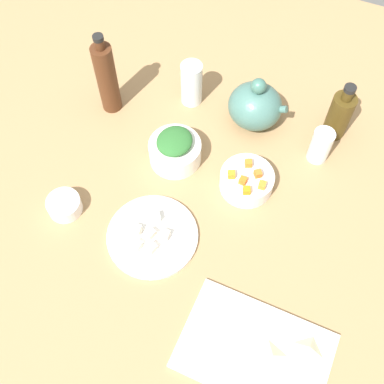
{
  "coord_description": "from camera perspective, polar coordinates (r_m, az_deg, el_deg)",
  "views": [
    {
      "loc": [
        23.81,
        -57.21,
        115.46
      ],
      "look_at": [
        0.0,
        0.0,
        8.0
      ],
      "focal_mm": 45.78,
      "sensor_mm": 36.0,
      "label": 1
    }
  ],
  "objects": [
    {
      "name": "tofu_cube_0",
      "position": [
        1.24,
        -4.24,
        -2.92
      ],
      "size": [
        3.09,
        3.09,
        2.2
      ],
      "primitive_type": "cube",
      "rotation": [
        0.0,
        0.0,
        0.67
      ],
      "color": "white",
      "rests_on": "plate_tofu"
    },
    {
      "name": "tofu_cube_2",
      "position": [
        1.23,
        -6.46,
        -4.38
      ],
      "size": [
        2.38,
        2.38,
        2.2
      ],
      "primitive_type": "cube",
      "rotation": [
        0.0,
        0.0,
        0.09
      ],
      "color": "white",
      "rests_on": "plate_tofu"
    },
    {
      "name": "tofu_cube_4",
      "position": [
        1.22,
        -3.19,
        -5.0
      ],
      "size": [
        2.25,
        2.25,
        2.2
      ],
      "primitive_type": "cube",
      "rotation": [
        0.0,
        0.0,
        0.02
      ],
      "color": "#F7E6CF",
      "rests_on": "plate_tofu"
    },
    {
      "name": "tofu_cube_1",
      "position": [
        1.21,
        -6.46,
        -6.2
      ],
      "size": [
        2.56,
        2.56,
        2.2
      ],
      "primitive_type": "cube",
      "rotation": [
        0.0,
        0.0,
        2.96
      ],
      "color": "silver",
      "rests_on": "plate_tofu"
    },
    {
      "name": "teapot",
      "position": [
        1.39,
        7.39,
        9.94
      ],
      "size": [
        16.72,
        14.47,
        16.68
      ],
      "color": "#457168",
      "rests_on": "tabletop"
    },
    {
      "name": "drinking_glass_0",
      "position": [
        1.43,
        -0.05,
        12.51
      ],
      "size": [
        6.17,
        6.17,
        13.88
      ],
      "primitive_type": "cylinder",
      "color": "white",
      "rests_on": "tabletop"
    },
    {
      "name": "carrot_cube_2",
      "position": [
        1.25,
        8.18,
        0.8
      ],
      "size": [
        1.95,
        1.95,
        1.8
      ],
      "primitive_type": "cube",
      "rotation": [
        0.0,
        0.0,
        0.09
      ],
      "color": "orange",
      "rests_on": "bowl_carrots"
    },
    {
      "name": "bottle_0",
      "position": [
        1.41,
        16.81,
        8.62
      ],
      "size": [
        6.37,
        6.37,
        18.73
      ],
      "color": "#463512",
      "rests_on": "tabletop"
    },
    {
      "name": "plate_tofu",
      "position": [
        1.24,
        -4.63,
        -5.15
      ],
      "size": [
        22.96,
        22.96,
        1.2
      ],
      "primitive_type": "cylinder",
      "color": "white",
      "rests_on": "tabletop"
    },
    {
      "name": "chopped_greens_mound",
      "position": [
        1.29,
        -2.05,
        5.94
      ],
      "size": [
        10.51,
        11.22,
        3.27
      ],
      "primitive_type": "ellipsoid",
      "rotation": [
        0.0,
        0.0,
        1.44
      ],
      "color": "#2C662C",
      "rests_on": "bowl_greens"
    },
    {
      "name": "tofu_cube_5",
      "position": [
        1.22,
        -4.89,
        -4.81
      ],
      "size": [
        2.79,
        2.79,
        2.2
      ],
      "primitive_type": "cube",
      "rotation": [
        0.0,
        0.0,
        2.81
      ],
      "color": "#F9DFCC",
      "rests_on": "plate_tofu"
    },
    {
      "name": "carrot_cube_0",
      "position": [
        1.28,
        6.6,
        3.35
      ],
      "size": [
        2.38,
        2.38,
        1.8
      ],
      "primitive_type": "cube",
      "rotation": [
        0.0,
        0.0,
        0.43
      ],
      "color": "orange",
      "rests_on": "bowl_carrots"
    },
    {
      "name": "bowl_carrots",
      "position": [
        1.29,
        6.38,
        1.3
      ],
      "size": [
        14.2,
        14.2,
        5.09
      ],
      "primitive_type": "cylinder",
      "color": "white",
      "rests_on": "tabletop"
    },
    {
      "name": "drinking_glass_1",
      "position": [
        1.36,
        14.75,
        5.25
      ],
      "size": [
        5.66,
        5.66,
        10.47
      ],
      "primitive_type": "cylinder",
      "color": "white",
      "rests_on": "tabletop"
    },
    {
      "name": "tofu_cube_3",
      "position": [
        1.21,
        -4.76,
        -6.48
      ],
      "size": [
        2.74,
        2.74,
        2.2
      ],
      "primitive_type": "cube",
      "rotation": [
        0.0,
        0.0,
        2.85
      ],
      "color": "#FAE0CD",
      "rests_on": "plate_tofu"
    },
    {
      "name": "dumpling_1",
      "position": [
        1.15,
        13.47,
        -17.36
      ],
      "size": [
        5.8,
        5.55,
        2.91
      ],
      "primitive_type": "pyramid",
      "rotation": [
        0.0,
        0.0,
        6.17
      ],
      "color": "beige",
      "rests_on": "cutting_board"
    },
    {
      "name": "carrot_cube_4",
      "position": [
        1.24,
        6.39,
        0.19
      ],
      "size": [
        2.35,
        2.35,
        1.8
      ],
      "primitive_type": "cube",
      "rotation": [
        0.0,
        0.0,
        0.39
      ],
      "color": "orange",
      "rests_on": "bowl_carrots"
    },
    {
      "name": "bowl_greens",
      "position": [
        1.33,
        -1.99,
        4.71
      ],
      "size": [
        14.17,
        14.17,
        6.48
      ],
      "primitive_type": "cylinder",
      "color": "white",
      "rests_on": "tabletop"
    },
    {
      "name": "carrot_cube_1",
      "position": [
        1.26,
        4.62,
        2.04
      ],
      "size": [
        2.38,
        2.38,
        1.8
      ],
      "primitive_type": "cube",
      "rotation": [
        0.0,
        0.0,
        0.42
      ],
      "color": "orange",
      "rests_on": "bowl_carrots"
    },
    {
      "name": "tabletop",
      "position": [
        1.3,
        0.0,
        -1.43
      ],
      "size": [
        190.0,
        190.0,
        3.0
      ],
      "primitive_type": "cube",
      "color": "#A07B51",
      "rests_on": "ground"
    },
    {
      "name": "carrot_cube_3",
      "position": [
        1.27,
        7.69,
        2.13
      ],
      "size": [
        2.53,
        2.53,
        1.8
      ],
      "primitive_type": "cube",
      "rotation": [
        0.0,
        0.0,
        2.23
      ],
      "color": "orange",
      "rests_on": "bowl_carrots"
    },
    {
      "name": "carrot_cube_5",
      "position": [
        1.25,
        5.96,
        1.33
      ],
      "size": [
        1.95,
        1.95,
        1.8
      ],
      "primitive_type": "cube",
      "rotation": [
        0.0,
        0.0,
        3.06
      ],
      "color": "orange",
      "rests_on": "bowl_carrots"
    },
    {
      "name": "dumpling_2",
      "position": [
        1.14,
        9.33,
        -18.4
      ],
      "size": [
        7.31,
        7.54,
        2.28
      ],
      "primitive_type": "pyramid",
      "rotation": [
        0.0,
        0.0,
        2.06
      ],
      "color": "beige",
      "rests_on": "cutting_board"
    },
    {
      "name": "cutting_board",
      "position": [
        1.15,
        7.3,
        -17.89
      ],
      "size": [
        33.51,
        22.71,
        1.0
      ],
      "primitive_type": "cube",
      "rotation": [
        0.0,
        0.0,
        -0.02
      ],
      "color": "silver",
      "rests_on": "tabletop"
    },
    {
      "name": "bowl_small_side",
      "position": [
        1.3,
        -14.64,
        -1.51
      ],
      "size": [
        8.73,
        8.73,
        4.09
      ],
      "primitive_type": "cylinder",
      "color": "white",
      "rests_on": "tabletop"
    },
    {
      "name": "bottle_1",
      "position": [
        1.4,
        -9.91,
        12.97
      ],
      "size": [
        5.7,
        5.7,
        26.63
      ],
      "color": "#4D2916",
      "rests_on": "tabletop"
    }
  ]
}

